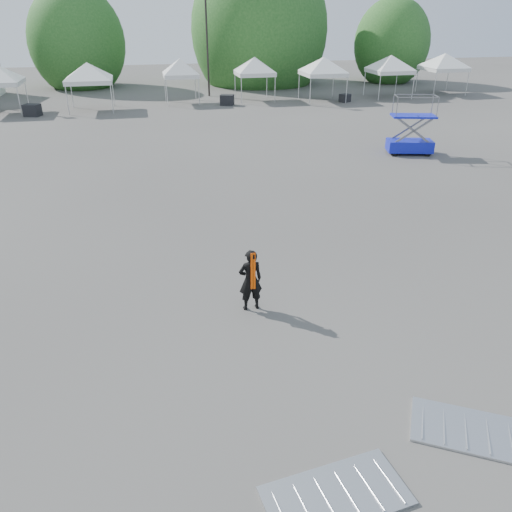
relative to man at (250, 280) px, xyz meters
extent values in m
plane|color=#474442|center=(0.59, 1.84, -0.82)|extent=(120.00, 120.00, 0.00)
cylinder|color=black|center=(3.59, 33.84, 3.93)|extent=(0.16, 0.16, 9.50)
cylinder|color=#382314|center=(-7.41, 41.84, 0.32)|extent=(0.36, 0.36, 2.27)
ellipsoid|color=#1F541C|center=(-7.41, 41.84, 3.12)|extent=(4.16, 4.16, 4.78)
cylinder|color=#382314|center=(9.59, 40.84, 0.58)|extent=(0.36, 0.36, 2.80)
ellipsoid|color=#1F541C|center=(9.59, 40.84, 4.03)|extent=(5.12, 5.12, 5.89)
cylinder|color=#382314|center=(22.59, 38.84, 0.23)|extent=(0.36, 0.36, 2.10)
ellipsoid|color=#1F541C|center=(22.59, 38.84, 2.82)|extent=(3.84, 3.84, 4.42)
cylinder|color=silver|center=(-10.45, 28.00, 0.18)|extent=(0.06, 0.06, 2.00)
cylinder|color=silver|center=(-10.45, 30.95, 0.18)|extent=(0.06, 0.06, 2.00)
cylinder|color=silver|center=(-7.22, 27.59, 0.18)|extent=(0.06, 0.06, 2.00)
cylinder|color=silver|center=(-4.20, 27.59, 0.18)|extent=(0.06, 0.06, 2.00)
cylinder|color=silver|center=(-7.22, 30.62, 0.18)|extent=(0.06, 0.06, 2.00)
cylinder|color=silver|center=(-4.20, 30.62, 0.18)|extent=(0.06, 0.06, 2.00)
cube|color=silver|center=(-5.71, 29.10, 1.26)|extent=(3.23, 3.23, 0.30)
pyramid|color=silver|center=(-5.71, 29.10, 2.51)|extent=(4.56, 4.56, 1.10)
cylinder|color=silver|center=(-0.20, 29.61, 0.18)|extent=(0.06, 0.06, 2.00)
cylinder|color=silver|center=(2.25, 29.61, 0.18)|extent=(0.06, 0.06, 2.00)
cylinder|color=silver|center=(-0.20, 32.06, 0.18)|extent=(0.06, 0.06, 2.00)
cylinder|color=silver|center=(2.25, 32.06, 0.18)|extent=(0.06, 0.06, 2.00)
cube|color=silver|center=(1.03, 30.83, 1.26)|extent=(2.64, 2.64, 0.30)
pyramid|color=silver|center=(1.03, 30.83, 2.51)|extent=(3.74, 3.74, 1.10)
cylinder|color=silver|center=(5.56, 29.48, 0.18)|extent=(0.06, 0.06, 2.00)
cylinder|color=silver|center=(8.28, 29.48, 0.18)|extent=(0.06, 0.06, 2.00)
cylinder|color=silver|center=(5.56, 32.20, 0.18)|extent=(0.06, 0.06, 2.00)
cylinder|color=silver|center=(8.28, 32.20, 0.18)|extent=(0.06, 0.06, 2.00)
cube|color=silver|center=(6.92, 30.84, 1.26)|extent=(2.92, 2.92, 0.30)
pyramid|color=silver|center=(6.92, 30.84, 2.51)|extent=(4.13, 4.13, 1.10)
cylinder|color=silver|center=(10.74, 28.03, 0.18)|extent=(0.06, 0.06, 2.00)
cylinder|color=silver|center=(13.75, 28.03, 0.18)|extent=(0.06, 0.06, 2.00)
cylinder|color=silver|center=(10.74, 31.04, 0.18)|extent=(0.06, 0.06, 2.00)
cylinder|color=silver|center=(13.75, 31.04, 0.18)|extent=(0.06, 0.06, 2.00)
cube|color=silver|center=(12.24, 29.53, 1.26)|extent=(3.21, 3.21, 0.30)
pyramid|color=silver|center=(12.24, 29.53, 2.51)|extent=(4.53, 4.53, 1.10)
cylinder|color=silver|center=(16.77, 28.50, 0.18)|extent=(0.06, 0.06, 2.00)
cylinder|color=silver|center=(19.75, 28.50, 0.18)|extent=(0.06, 0.06, 2.00)
cylinder|color=silver|center=(16.77, 31.48, 0.18)|extent=(0.06, 0.06, 2.00)
cylinder|color=silver|center=(19.75, 31.48, 0.18)|extent=(0.06, 0.06, 2.00)
cube|color=silver|center=(18.26, 29.99, 1.26)|extent=(3.18, 3.18, 0.30)
pyramid|color=silver|center=(18.26, 29.99, 2.51)|extent=(4.50, 4.50, 1.10)
cylinder|color=silver|center=(22.13, 29.19, 0.18)|extent=(0.06, 0.06, 2.00)
cylinder|color=silver|center=(25.19, 29.19, 0.18)|extent=(0.06, 0.06, 2.00)
cylinder|color=silver|center=(22.13, 32.25, 0.18)|extent=(0.06, 0.06, 2.00)
cylinder|color=silver|center=(25.19, 32.25, 0.18)|extent=(0.06, 0.06, 2.00)
cube|color=silver|center=(23.66, 30.72, 1.26)|extent=(3.26, 3.26, 0.30)
pyramid|color=silver|center=(23.66, 30.72, 2.51)|extent=(4.61, 4.61, 1.10)
imported|color=black|center=(0.00, 0.00, 0.00)|extent=(0.62, 0.43, 1.63)
cube|color=#FF4D05|center=(0.00, -0.16, 0.32)|extent=(0.13, 0.02, 0.98)
cube|color=#0C13A3|center=(11.14, 12.78, -0.39)|extent=(2.47, 1.67, 0.56)
cube|color=#0C13A3|center=(11.14, 12.78, 1.11)|extent=(2.37, 1.60, 0.09)
cylinder|color=black|center=(10.20, 12.54, -0.65)|extent=(0.36, 0.22, 0.34)
cylinder|color=black|center=(11.83, 12.11, -0.65)|extent=(0.36, 0.22, 0.34)
cylinder|color=black|center=(10.44, 13.45, -0.65)|extent=(0.36, 0.22, 0.34)
cylinder|color=black|center=(12.08, 13.01, -0.65)|extent=(0.36, 0.22, 0.34)
cube|color=#AAAEB3|center=(0.16, -5.60, -0.79)|extent=(2.36, 1.39, 0.05)
cube|color=#AAAEB3|center=(3.08, -4.93, -0.79)|extent=(2.52, 2.12, 0.05)
cube|color=black|center=(-9.66, 27.72, -0.42)|extent=(1.25, 1.11, 0.80)
cube|color=black|center=(4.35, 29.08, -0.43)|extent=(1.21, 1.09, 0.78)
cube|color=black|center=(13.82, 28.43, -0.51)|extent=(0.97, 0.88, 0.62)
camera|label=1|loc=(-2.20, -10.47, 6.00)|focal=35.00mm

